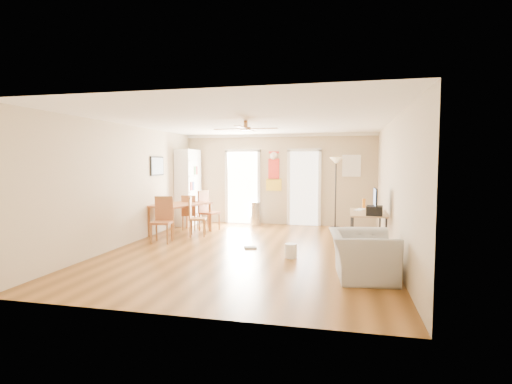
% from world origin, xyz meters
% --- Properties ---
extents(floor, '(7.00, 7.00, 0.00)m').
position_xyz_m(floor, '(0.00, 0.00, 0.00)').
color(floor, brown).
rests_on(floor, ground).
extents(ceiling, '(5.50, 7.00, 0.00)m').
position_xyz_m(ceiling, '(0.00, 0.00, 2.60)').
color(ceiling, silver).
rests_on(ceiling, floor).
extents(wall_back, '(5.50, 0.04, 2.60)m').
position_xyz_m(wall_back, '(0.00, 3.50, 1.30)').
color(wall_back, beige).
rests_on(wall_back, floor).
extents(wall_front, '(5.50, 0.04, 2.60)m').
position_xyz_m(wall_front, '(0.00, -3.50, 1.30)').
color(wall_front, beige).
rests_on(wall_front, floor).
extents(wall_left, '(0.04, 7.00, 2.60)m').
position_xyz_m(wall_left, '(-2.75, 0.00, 1.30)').
color(wall_left, beige).
rests_on(wall_left, floor).
extents(wall_right, '(0.04, 7.00, 2.60)m').
position_xyz_m(wall_right, '(2.75, 0.00, 1.30)').
color(wall_right, beige).
rests_on(wall_right, floor).
extents(crown_molding, '(5.50, 7.00, 0.08)m').
position_xyz_m(crown_molding, '(0.00, 0.00, 2.56)').
color(crown_molding, white).
rests_on(crown_molding, wall_back).
extents(kitchen_doorway, '(0.90, 0.10, 2.10)m').
position_xyz_m(kitchen_doorway, '(-1.05, 3.48, 1.05)').
color(kitchen_doorway, white).
rests_on(kitchen_doorway, wall_back).
extents(bathroom_doorway, '(0.80, 0.10, 2.10)m').
position_xyz_m(bathroom_doorway, '(0.75, 3.48, 1.05)').
color(bathroom_doorway, white).
rests_on(bathroom_doorway, wall_back).
extents(wall_decal, '(0.46, 0.03, 1.10)m').
position_xyz_m(wall_decal, '(-0.13, 3.48, 1.55)').
color(wall_decal, red).
rests_on(wall_decal, wall_back).
extents(ac_grille, '(0.50, 0.04, 0.60)m').
position_xyz_m(ac_grille, '(2.05, 3.47, 1.70)').
color(ac_grille, white).
rests_on(ac_grille, wall_back).
extents(framed_poster, '(0.04, 0.66, 0.48)m').
position_xyz_m(framed_poster, '(-2.73, 1.40, 1.70)').
color(framed_poster, black).
rests_on(framed_poster, wall_left).
extents(ceiling_fan, '(1.24, 1.24, 0.20)m').
position_xyz_m(ceiling_fan, '(0.00, -0.30, 2.43)').
color(ceiling_fan, '#593819').
rests_on(ceiling_fan, ceiling).
extents(bookshelf, '(0.57, 1.02, 2.16)m').
position_xyz_m(bookshelf, '(-2.51, 2.87, 1.08)').
color(bookshelf, white).
rests_on(bookshelf, floor).
extents(dining_table, '(1.34, 1.72, 0.75)m').
position_xyz_m(dining_table, '(-2.15, 1.48, 0.38)').
color(dining_table, '#9B5D32').
rests_on(dining_table, floor).
extents(dining_chair_right_a, '(0.54, 0.54, 1.04)m').
position_xyz_m(dining_chair_right_a, '(-1.60, 2.09, 0.52)').
color(dining_chair_right_a, '#995731').
rests_on(dining_chair_right_a, floor).
extents(dining_chair_right_b, '(0.48, 0.48, 0.95)m').
position_xyz_m(dining_chair_right_b, '(-1.60, 1.24, 0.48)').
color(dining_chair_right_b, '#A46F35').
rests_on(dining_chair_right_b, floor).
extents(dining_chair_near, '(0.48, 0.48, 1.02)m').
position_xyz_m(dining_chair_near, '(-2.10, 0.33, 0.51)').
color(dining_chair_near, '#A16034').
rests_on(dining_chair_near, floor).
extents(dining_chair_far, '(0.42, 0.42, 0.92)m').
position_xyz_m(dining_chair_far, '(-2.13, 2.07, 0.46)').
color(dining_chair_far, olive).
rests_on(dining_chair_far, floor).
extents(trash_can, '(0.38, 0.38, 0.67)m').
position_xyz_m(trash_can, '(-0.59, 3.16, 0.34)').
color(trash_can, silver).
rests_on(trash_can, floor).
extents(torchiere_lamp, '(0.38, 0.38, 1.93)m').
position_xyz_m(torchiere_lamp, '(1.64, 3.15, 0.96)').
color(torchiere_lamp, black).
rests_on(torchiere_lamp, floor).
extents(computer_desk, '(0.70, 1.41, 0.75)m').
position_xyz_m(computer_desk, '(2.35, 0.82, 0.38)').
color(computer_desk, '#A08557').
rests_on(computer_desk, floor).
extents(imac, '(0.18, 0.57, 0.53)m').
position_xyz_m(imac, '(2.47, 0.40, 1.02)').
color(imac, black).
rests_on(imac, computer_desk).
extents(keyboard, '(0.27, 0.45, 0.02)m').
position_xyz_m(keyboard, '(2.20, 1.14, 0.76)').
color(keyboard, white).
rests_on(keyboard, computer_desk).
extents(printer, '(0.34, 0.38, 0.18)m').
position_xyz_m(printer, '(2.45, 0.32, 0.84)').
color(printer, black).
rests_on(printer, computer_desk).
extents(orange_bottle, '(0.08, 0.08, 0.22)m').
position_xyz_m(orange_bottle, '(2.30, 1.44, 0.86)').
color(orange_bottle, orange).
rests_on(orange_bottle, computer_desk).
extents(wastebasket_a, '(0.23, 0.23, 0.27)m').
position_xyz_m(wastebasket_a, '(0.91, -0.43, 0.13)').
color(wastebasket_a, white).
rests_on(wastebasket_a, floor).
extents(floor_cloth, '(0.30, 0.27, 0.04)m').
position_xyz_m(floor_cloth, '(-0.03, 0.19, 0.02)').
color(floor_cloth, '#9D9D98').
rests_on(floor_cloth, floor).
extents(armchair, '(1.07, 1.19, 0.71)m').
position_xyz_m(armchair, '(2.15, -1.47, 0.36)').
color(armchair, '#A3A39E').
rests_on(armchair, floor).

